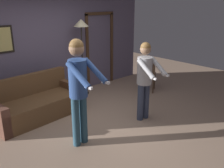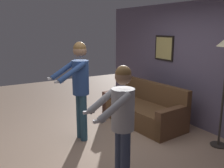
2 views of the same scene
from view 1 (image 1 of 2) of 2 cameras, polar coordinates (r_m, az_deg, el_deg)
ground_plane at (r=5.05m, az=-3.50°, el=-9.62°), size 12.00×12.00×0.00m
back_wall_assembly at (r=6.31m, az=-15.59°, el=8.04°), size 6.40×0.10×2.60m
couch at (r=5.57m, az=-16.84°, el=-4.47°), size 1.97×1.02×0.87m
torchiere_lamp at (r=6.39m, az=-7.03°, el=12.07°), size 0.38×0.38×1.95m
person_standing_left at (r=4.05m, az=-7.61°, el=0.31°), size 0.45×0.71×1.83m
person_standing_right at (r=5.03m, az=7.56°, el=2.07°), size 0.46×0.64×1.62m
dining_chair_distant at (r=6.78m, az=8.08°, el=2.51°), size 0.58×0.58×0.93m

